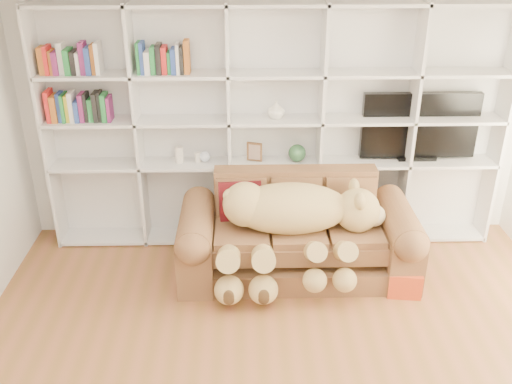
{
  "coord_description": "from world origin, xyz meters",
  "views": [
    {
      "loc": [
        -0.31,
        -2.91,
        3.09
      ],
      "look_at": [
        -0.2,
        1.63,
        0.86
      ],
      "focal_mm": 40.0,
      "sensor_mm": 36.0,
      "label": 1
    }
  ],
  "objects_px": {
    "tv": "(419,127)",
    "sofa": "(297,238)",
    "teddy_bear": "(292,222)",
    "gift_box": "(403,280)"
  },
  "relations": [
    {
      "from": "teddy_bear",
      "to": "sofa",
      "type": "bearing_deg",
      "value": 69.36
    },
    {
      "from": "sofa",
      "to": "teddy_bear",
      "type": "xyz_separation_m",
      "value": [
        -0.07,
        -0.18,
        0.28
      ]
    },
    {
      "from": "gift_box",
      "to": "sofa",
      "type": "bearing_deg",
      "value": 158.23
    },
    {
      "from": "teddy_bear",
      "to": "gift_box",
      "type": "relative_size",
      "value": 5.25
    },
    {
      "from": "teddy_bear",
      "to": "gift_box",
      "type": "bearing_deg",
      "value": -10.88
    },
    {
      "from": "tv",
      "to": "sofa",
      "type": "bearing_deg",
      "value": -151.44
    },
    {
      "from": "sofa",
      "to": "gift_box",
      "type": "height_order",
      "value": "sofa"
    },
    {
      "from": "sofa",
      "to": "teddy_bear",
      "type": "relative_size",
      "value": 1.4
    },
    {
      "from": "gift_box",
      "to": "tv",
      "type": "relative_size",
      "value": 0.26
    },
    {
      "from": "sofa",
      "to": "tv",
      "type": "height_order",
      "value": "tv"
    }
  ]
}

